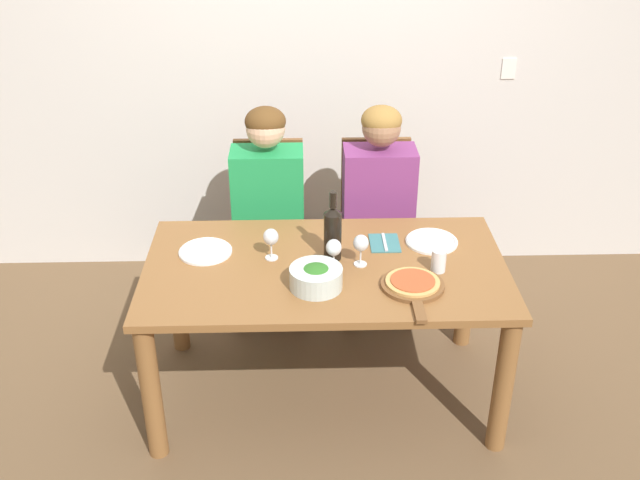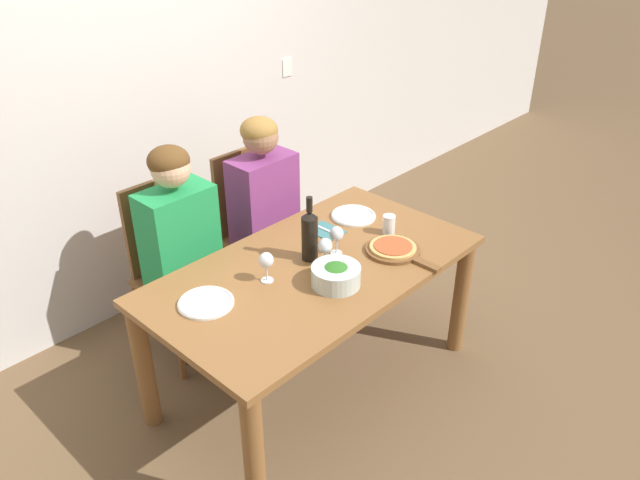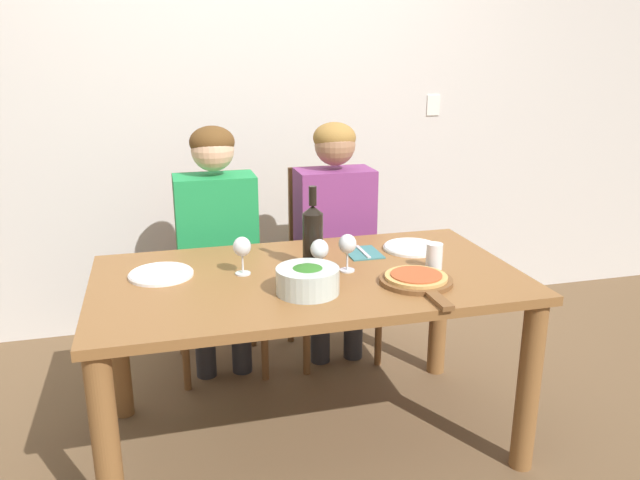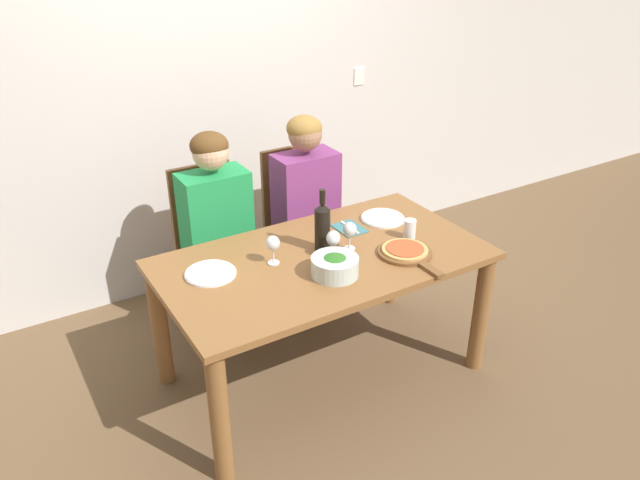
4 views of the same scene
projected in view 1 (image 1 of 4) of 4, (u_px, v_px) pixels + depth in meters
The scene contains 17 objects.
ground_plane at pixel (325, 391), 3.73m from camera, with size 40.00×40.00×0.00m, color brown.
back_wall at pixel (317, 51), 4.25m from camera, with size 10.00×0.06×2.70m.
dining_table at pixel (325, 288), 3.44m from camera, with size 1.64×0.90×0.73m.
chair_left at pixel (270, 224), 4.18m from camera, with size 0.42×0.42×0.98m.
chair_right at pixel (375, 223), 4.19m from camera, with size 0.42×0.42×0.98m.
person_woman at pixel (268, 197), 3.97m from camera, with size 0.47×0.51×1.24m.
person_man at pixel (379, 196), 3.98m from camera, with size 0.47×0.51×1.24m.
wine_bottle at pixel (333, 232), 3.37m from camera, with size 0.08×0.08×0.33m.
broccoli_bowl at pixel (316, 277), 3.19m from camera, with size 0.23×0.23×0.10m.
dinner_plate_left at pixel (205, 251), 3.47m from camera, with size 0.25×0.25×0.02m.
dinner_plate_right at pixel (432, 241), 3.56m from camera, with size 0.25×0.25×0.02m.
pizza_on_board at pixel (413, 285), 3.20m from camera, with size 0.27×0.41×0.04m.
wine_glass_left at pixel (271, 238), 3.38m from camera, with size 0.07×0.07×0.15m.
wine_glass_right at pixel (361, 244), 3.33m from camera, with size 0.07×0.07×0.15m.
wine_glass_centre at pixel (334, 249), 3.29m from camera, with size 0.07×0.07×0.15m.
water_tumbler at pixel (439, 261), 3.31m from camera, with size 0.07×0.07×0.10m.
fork_on_napkin at pixel (385, 243), 3.55m from camera, with size 0.14×0.18×0.01m.
Camera 1 is at (-0.11, -2.90, 2.47)m, focal length 42.00 mm.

